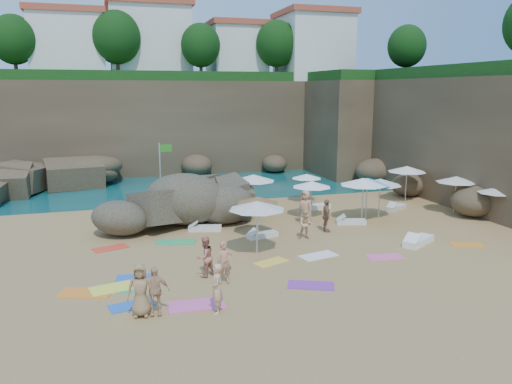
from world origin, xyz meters
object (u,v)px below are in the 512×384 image
object	(u,v)px
parasol_0	(254,178)
parasol_1	(312,184)
parasol_2	(307,176)
person_stand_2	(197,189)
rock_outcrop	(176,220)
lounger_0	(205,228)
person_stand_6	(217,289)
person_stand_4	(306,207)
person_stand_3	(326,216)
flag_pole	(162,167)
person_stand_5	(191,195)
person_stand_1	(205,257)

from	to	relation	value
parasol_0	parasol_1	distance (m)	3.41
parasol_2	person_stand_2	bearing A→B (deg)	162.77
rock_outcrop	lounger_0	bearing A→B (deg)	-66.27
parasol_0	person_stand_6	size ratio (longest dim) A/B	1.50
person_stand_4	parasol_0	bearing A→B (deg)	-169.05
parasol_2	person_stand_4	bearing A→B (deg)	-112.93
parasol_2	person_stand_3	size ratio (longest dim) A/B	1.15
rock_outcrop	person_stand_2	bearing A→B (deg)	65.15
flag_pole	person_stand_5	distance (m)	2.53
parasol_0	person_stand_4	size ratio (longest dim) A/B	1.35
parasol_0	person_stand_1	distance (m)	10.28
person_stand_3	parasol_2	bearing A→B (deg)	-1.61
parasol_1	lounger_0	bearing A→B (deg)	-171.42
rock_outcrop	person_stand_3	bearing A→B (deg)	-33.15
parasol_2	lounger_0	size ratio (longest dim) A/B	1.15
parasol_2	person_stand_4	distance (m)	5.58
parasol_2	person_stand_3	world-z (taller)	parasol_2
flag_pole	person_stand_6	xyz separation A→B (m)	(-0.05, -15.70, -1.75)
person_stand_6	person_stand_5	bearing A→B (deg)	-179.09
parasol_1	person_stand_1	xyz separation A→B (m)	(-7.67, -7.43, -1.14)
person_stand_6	parasol_2	bearing A→B (deg)	154.93
person_stand_4	person_stand_3	bearing A→B (deg)	-11.49
person_stand_4	person_stand_6	size ratio (longest dim) A/B	1.11
rock_outcrop	person_stand_2	distance (m)	4.82
rock_outcrop	person_stand_6	bearing A→B (deg)	-91.63
person_stand_1	person_stand_3	world-z (taller)	person_stand_3
lounger_0	parasol_1	bearing A→B (deg)	22.91
rock_outcrop	person_stand_4	xyz separation A→B (m)	(6.71, -2.92, 0.94)
parasol_2	rock_outcrop	bearing A→B (deg)	-166.25
parasol_0	person_stand_2	xyz separation A→B (m)	(-2.60, 4.37, -1.34)
parasol_0	person_stand_1	size ratio (longest dim) A/B	1.56
person_stand_4	parasol_2	bearing A→B (deg)	131.41
person_stand_2	person_stand_5	size ratio (longest dim) A/B	0.93
flag_pole	lounger_0	bearing A→B (deg)	-76.01
lounger_0	person_stand_1	world-z (taller)	person_stand_1
parasol_1	person_stand_3	xyz separation A→B (m)	(-0.43, -2.99, -1.09)
person_stand_3	person_stand_4	xyz separation A→B (m)	(-0.44, 1.75, 0.08)
person_stand_2	person_stand_6	bearing A→B (deg)	108.22
flag_pole	person_stand_2	xyz separation A→B (m)	(2.29, 1.06, -1.73)
flag_pole	parasol_0	distance (m)	5.92
parasol_0	person_stand_4	xyz separation A→B (m)	(2.12, -2.86, -1.27)
parasol_0	lounger_0	world-z (taller)	parasol_0
flag_pole	person_stand_1	bearing A→B (deg)	-89.00
parasol_1	person_stand_3	size ratio (longest dim) A/B	1.31
parasol_0	flag_pole	bearing A→B (deg)	145.90
person_stand_2	person_stand_6	world-z (taller)	person_stand_2
lounger_0	person_stand_2	bearing A→B (deg)	97.56
rock_outcrop	person_stand_5	xyz separation A→B (m)	(1.24, 2.12, 0.94)
person_stand_4	person_stand_6	bearing A→B (deg)	-62.18
lounger_0	person_stand_3	bearing A→B (deg)	-4.30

